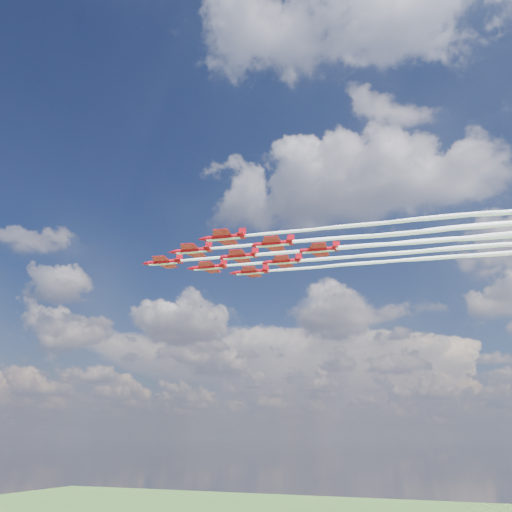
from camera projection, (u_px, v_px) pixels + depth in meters
name	position (u px, v px, depth m)	size (l,w,h in m)	color
jet_lead	(413.00, 242.00, 127.18)	(143.14, 27.23, 3.07)	red
jet_row2_port	(463.00, 228.00, 118.38)	(143.14, 27.23, 3.07)	red
jet_row2_starb	(455.00, 248.00, 131.30)	(143.14, 27.23, 3.07)	red
jet_row3_centre	(506.00, 235.00, 122.50)	(143.14, 27.23, 3.07)	red
jet_row3_starb	(494.00, 254.00, 135.43)	(143.14, 27.23, 3.07)	red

